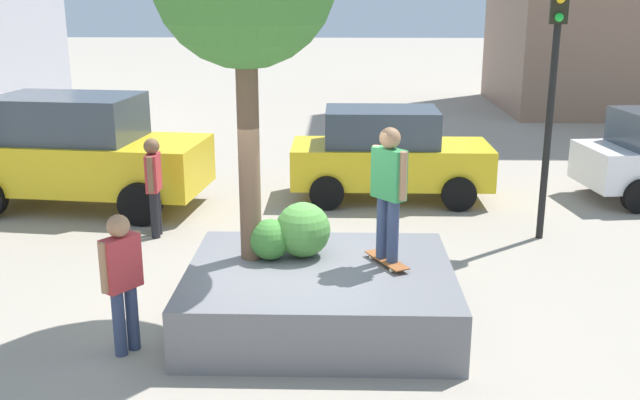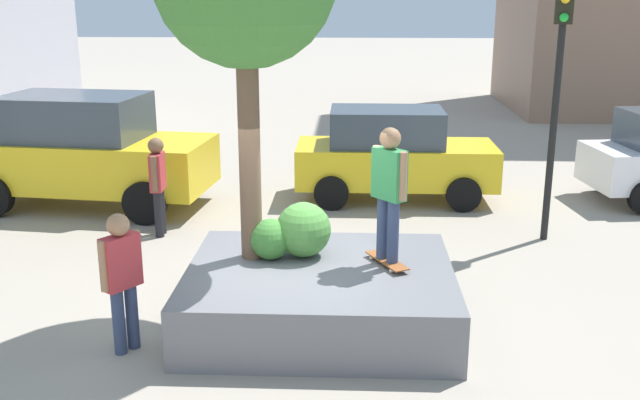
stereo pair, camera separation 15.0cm
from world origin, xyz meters
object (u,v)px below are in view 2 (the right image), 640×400
taxi_cab (85,150)px  sedan_parked (393,154)px  skateboarder (389,185)px  planter_ledge (320,295)px  pedestrian_crossing (158,180)px  traffic_light_corner (559,61)px  bystander_watching (122,273)px  skateboard (387,261)px

taxi_cab → sedan_parked: bearing=7.0°
skateboarder → sedan_parked: 5.89m
planter_ledge → skateboarder: skateboarder is taller
pedestrian_crossing → traffic_light_corner: bearing=0.6°
taxi_cab → sedan_parked: taxi_cab is taller
planter_ledge → skateboarder: size_ratio=1.97×
skateboarder → sedan_parked: bearing=86.3°
skateboarder → traffic_light_corner: (2.89, 3.35, 1.24)m
bystander_watching → planter_ledge: bearing=20.8°
traffic_light_corner → pedestrian_crossing: size_ratio=2.57×
planter_ledge → traffic_light_corner: bearing=42.9°
taxi_cab → traffic_light_corner: (8.63, -1.72, 1.94)m
planter_ledge → traffic_light_corner: 5.77m
skateboarder → sedan_parked: skateboarder is taller
pedestrian_crossing → bystander_watching: size_ratio=1.02×
pedestrian_crossing → planter_ledge: bearing=-48.9°
taxi_cab → traffic_light_corner: bearing=-11.3°
pedestrian_crossing → taxi_cab: bearing=137.0°
sedan_parked → pedestrian_crossing: bearing=-148.9°
taxi_cab → traffic_light_corner: size_ratio=1.11×
skateboard → bystander_watching: (-3.14, -1.00, 0.17)m
taxi_cab → bystander_watching: taxi_cab is taller
skateboarder → pedestrian_crossing: 5.11m
skateboard → traffic_light_corner: traffic_light_corner is taller
taxi_cab → pedestrian_crossing: 2.62m
planter_ledge → bystander_watching: size_ratio=1.97×
skateboarder → bystander_watching: skateboarder is taller
skateboarder → taxi_cab: 7.69m
skateboard → sedan_parked: size_ratio=0.20×
skateboard → pedestrian_crossing: 5.04m
traffic_light_corner → skateboarder: bearing=-130.8°
pedestrian_crossing → skateboarder: bearing=-40.6°
sedan_parked → traffic_light_corner: bearing=-44.4°
planter_ledge → pedestrian_crossing: (-2.97, 3.41, 0.63)m
skateboard → pedestrian_crossing: bearing=139.4°
skateboarder → traffic_light_corner: bearing=49.2°
sedan_parked → planter_ledge: bearing=-101.7°
skateboarder → traffic_light_corner: traffic_light_corner is taller
planter_ledge → skateboarder: (0.86, 0.13, 1.45)m
taxi_cab → traffic_light_corner: traffic_light_corner is taller
taxi_cab → bystander_watching: size_ratio=2.90×
bystander_watching → skateboard: bearing=17.7°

